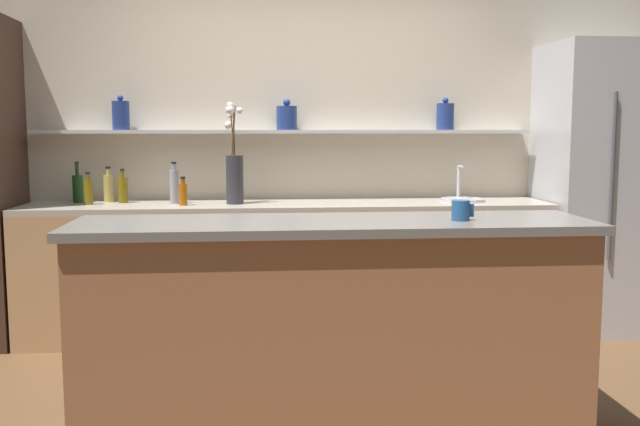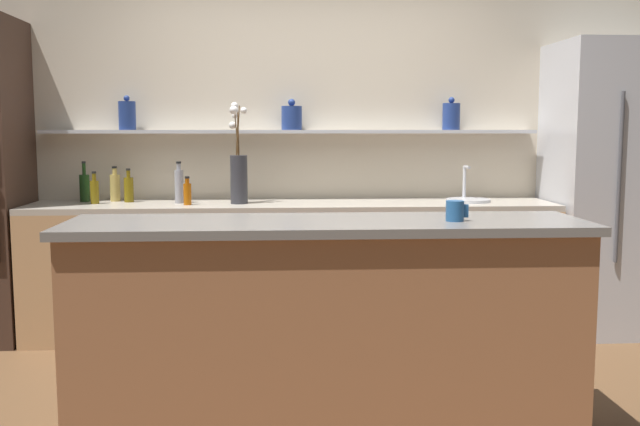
% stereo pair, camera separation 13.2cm
% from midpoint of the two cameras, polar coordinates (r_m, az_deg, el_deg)
% --- Properties ---
extents(ground_plane, '(12.00, 12.00, 0.00)m').
position_cam_midpoint_polar(ground_plane, '(3.92, -0.78, -14.59)').
color(ground_plane, brown).
extents(back_wall_unit, '(5.20, 0.28, 2.60)m').
position_cam_midpoint_polar(back_wall_unit, '(5.25, -2.21, 5.38)').
color(back_wall_unit, beige).
rests_on(back_wall_unit, ground_plane).
extents(back_counter_unit, '(3.60, 0.62, 0.92)m').
position_cam_midpoint_polar(back_counter_unit, '(4.98, -3.23, -4.46)').
color(back_counter_unit, tan).
rests_on(back_counter_unit, ground_plane).
extents(island_counter, '(2.32, 0.61, 1.02)m').
position_cam_midpoint_polar(island_counter, '(3.29, -0.09, -9.40)').
color(island_counter, '#99603D').
rests_on(island_counter, ground_plane).
extents(refrigerator, '(0.89, 0.73, 2.02)m').
position_cam_midpoint_polar(refrigerator, '(5.44, 21.37, 1.89)').
color(refrigerator, '#B7B7BC').
rests_on(refrigerator, ground_plane).
extents(flower_vase, '(0.13, 0.18, 0.69)m').
position_cam_midpoint_polar(flower_vase, '(4.87, -7.64, 3.28)').
color(flower_vase, '#2D2D33').
rests_on(flower_vase, back_counter_unit).
extents(sink_fixture, '(0.31, 0.31, 0.25)m').
position_cam_midpoint_polar(sink_fixture, '(5.11, 10.61, 1.19)').
color(sink_fixture, '#B7B7BC').
rests_on(sink_fixture, back_counter_unit).
extents(bottle_oil_0, '(0.07, 0.07, 0.23)m').
position_cam_midpoint_polar(bottle_oil_0, '(5.11, -16.21, 1.83)').
color(bottle_oil_0, brown).
rests_on(bottle_oil_0, back_counter_unit).
extents(bottle_spirit_1, '(0.06, 0.06, 0.29)m').
position_cam_midpoint_polar(bottle_spirit_1, '(4.96, -12.34, 2.15)').
color(bottle_spirit_1, gray).
rests_on(bottle_spirit_1, back_counter_unit).
extents(bottle_sauce_2, '(0.05, 0.05, 0.19)m').
position_cam_midpoint_polar(bottle_sauce_2, '(4.84, -11.67, 1.55)').
color(bottle_sauce_2, '#9E4C0A').
rests_on(bottle_sauce_2, back_counter_unit).
extents(bottle_spirit_3, '(0.07, 0.07, 0.25)m').
position_cam_midpoint_polar(bottle_spirit_3, '(5.20, -17.25, 1.96)').
color(bottle_spirit_3, tan).
rests_on(bottle_spirit_3, back_counter_unit).
extents(bottle_oil_4, '(0.06, 0.06, 0.22)m').
position_cam_midpoint_polar(bottle_oil_4, '(5.06, -18.75, 1.63)').
color(bottle_oil_4, brown).
rests_on(bottle_oil_4, back_counter_unit).
extents(bottle_wine_5, '(0.07, 0.07, 0.28)m').
position_cam_midpoint_polar(bottle_wine_5, '(5.23, -19.50, 1.93)').
color(bottle_wine_5, '#193814').
rests_on(bottle_wine_5, back_counter_unit).
extents(coffee_mug, '(0.10, 0.08, 0.09)m').
position_cam_midpoint_polar(coffee_mug, '(3.22, 10.05, 0.21)').
color(coffee_mug, '#235184').
rests_on(coffee_mug, island_counter).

